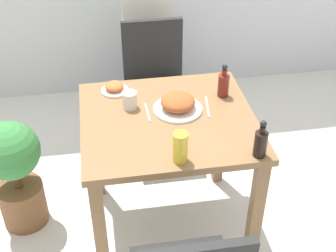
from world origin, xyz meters
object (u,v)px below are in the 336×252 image
Objects in this scene: drink_cup at (130,100)px; sauce_bottle at (261,142)px; potted_plant_left at (15,170)px; person_figure at (148,45)px; food_plate at (178,104)px; condiment_bottle at (223,84)px; chair_far at (155,82)px; side_plate at (114,88)px; juice_glass at (180,147)px.

drink_cup is 0.71m from sauce_bottle.
person_figure is (0.87, 1.02, 0.19)m from potted_plant_left.
potted_plant_left is (-0.89, 0.13, -0.43)m from food_plate.
condiment_bottle reaches higher than drink_cup.
chair_far is 1.24m from sauce_bottle.
drink_cup is 1.13m from person_figure.
chair_far is 1.31× the size of potted_plant_left.
drink_cup is 0.08× the size of person_figure.
food_plate reaches higher than potted_plant_left.
chair_far is 0.77× the size of person_figure.
drink_cup is (0.07, -0.17, 0.02)m from side_plate.
condiment_bottle is at bearing 56.59° from juice_glass.
person_figure is (0.05, 1.53, -0.27)m from juice_glass.
potted_plant_left is at bearing -144.83° from chair_far.
side_plate is 0.18m from drink_cup.
drink_cup is 0.62× the size of juice_glass.
juice_glass reaches higher than potted_plant_left.
side_plate is 0.72m from potted_plant_left.
person_figure is (-0.27, 1.05, -0.27)m from condiment_bottle.
drink_cup is at bearing -68.23° from side_plate.
potted_plant_left is at bearing -169.88° from side_plate.
chair_far is at bearing 113.06° from condiment_bottle.
side_plate is 1.61× the size of drink_cup.
juice_glass is at bearing -68.54° from drink_cup.
person_figure is at bearing 72.42° from side_plate.
food_plate is at bearing -14.77° from drink_cup.
drink_cup is at bearing -5.57° from potted_plant_left.
sauce_bottle reaches higher than chair_far.
drink_cup is at bearing 165.23° from food_plate.
chair_far is 6.25× the size of side_plate.
potted_plant_left is at bearing 155.57° from sauce_bottle.
sauce_bottle is at bearing -41.80° from drink_cup.
food_plate is 0.28m from condiment_bottle.
person_figure is at bearing 88.24° from juice_glass.
condiment_bottle reaches higher than side_plate.
side_plate is (-0.29, -0.51, 0.29)m from chair_far.
condiment_bottle is at bearing -1.46° from potted_plant_left.
food_plate is 0.38m from side_plate.
chair_far is at bearing -90.35° from person_figure.
juice_glass is 1.08m from potted_plant_left.
food_plate is at bearing -88.87° from chair_far.
side_plate is 1.00× the size of juice_glass.
potted_plant_left is at bearing 174.43° from drink_cup.
chair_far is at bearing 35.17° from potted_plant_left.
drink_cup is at bearing 111.46° from juice_glass.
chair_far is 3.62× the size of food_plate.
person_figure is at bearing 89.65° from chair_far.
condiment_bottle is 1.24m from potted_plant_left.
drink_cup is (-0.22, -0.68, 0.31)m from chair_far.
food_plate is 1.73× the size of juice_glass.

